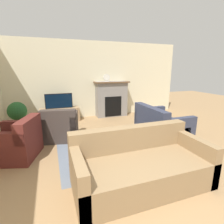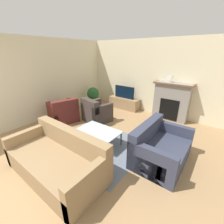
{
  "view_description": "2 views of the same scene",
  "coord_description": "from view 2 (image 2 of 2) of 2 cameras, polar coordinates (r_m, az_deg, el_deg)",
  "views": [
    {
      "loc": [
        -0.96,
        -1.29,
        1.74
      ],
      "look_at": [
        0.41,
        2.59,
        0.72
      ],
      "focal_mm": 28.0,
      "sensor_mm": 36.0,
      "label": 1
    },
    {
      "loc": [
        2.52,
        -0.39,
        2.25
      ],
      "look_at": [
        0.37,
        2.44,
        0.81
      ],
      "focal_mm": 24.0,
      "sensor_mm": 36.0,
      "label": 2
    }
  ],
  "objects": [
    {
      "name": "armchair_accent",
      "position": [
        5.16,
        -6.02,
        -0.28
      ],
      "size": [
        0.96,
        0.93,
        0.82
      ],
      "rotation": [
        0.0,
        0.0,
        2.93
      ],
      "color": "#3D332D",
      "rests_on": "ground_plane"
    },
    {
      "name": "tv",
      "position": [
        6.24,
        4.71,
        7.55
      ],
      "size": [
        0.88,
        0.06,
        0.49
      ],
      "color": "black",
      "rests_on": "tv_stand"
    },
    {
      "name": "coffee_table",
      "position": [
        3.86,
        -5.24,
        -7.49
      ],
      "size": [
        1.08,
        0.68,
        0.39
      ],
      "color": "#333338",
      "rests_on": "ground_plane"
    },
    {
      "name": "couch_sectional",
      "position": [
        3.24,
        -19.93,
        -16.84
      ],
      "size": [
        2.05,
        0.99,
        0.82
      ],
      "color": "#8C704C",
      "rests_on": "ground_plane"
    },
    {
      "name": "couch_loveseat",
      "position": [
        3.51,
        17.71,
        -13.13
      ],
      "size": [
        0.94,
        1.36,
        0.82
      ],
      "rotation": [
        0.0,
        0.0,
        1.57
      ],
      "color": "#33384C",
      "rests_on": "ground_plane"
    },
    {
      "name": "tv_stand",
      "position": [
        6.37,
        4.59,
        3.42
      ],
      "size": [
        1.3,
        0.4,
        0.46
      ],
      "color": "#997A56",
      "rests_on": "ground_plane"
    },
    {
      "name": "mantel_clock",
      "position": [
        5.47,
        20.98,
        12.01
      ],
      "size": [
        0.23,
        0.07,
        0.26
      ],
      "color": "beige",
      "rests_on": "fireplace"
    },
    {
      "name": "wall_back",
      "position": [
        6.04,
        12.44,
        12.93
      ],
      "size": [
        7.84,
        0.06,
        2.7
      ],
      "color": "beige",
      "rests_on": "ground_plane"
    },
    {
      "name": "potted_plant",
      "position": [
        6.48,
        -7.21,
        6.63
      ],
      "size": [
        0.51,
        0.51,
        0.85
      ],
      "color": "#AD704C",
      "rests_on": "ground_plane"
    },
    {
      "name": "area_rug",
      "position": [
        4.01,
        -5.58,
        -12.2
      ],
      "size": [
        2.28,
        1.88,
        0.0
      ],
      "color": "slate",
      "rests_on": "ground_plane"
    },
    {
      "name": "wall_left",
      "position": [
        5.81,
        -22.84,
        11.43
      ],
      "size": [
        0.06,
        7.99,
        2.7
      ],
      "color": "beige",
      "rests_on": "ground_plane"
    },
    {
      "name": "armchair_by_window",
      "position": [
        5.39,
        -17.96,
        -0.32
      ],
      "size": [
        1.02,
        1.05,
        0.82
      ],
      "rotation": [
        0.0,
        0.0,
        -1.86
      ],
      "color": "#5B231E",
      "rests_on": "ground_plane"
    },
    {
      "name": "ground_plane",
      "position": [
        3.4,
        -34.87,
        -24.32
      ],
      "size": [
        20.0,
        20.0,
        0.0
      ],
      "primitive_type": "plane",
      "color": "#9E7A51"
    },
    {
      "name": "fireplace",
      "position": [
        5.58,
        21.72,
        4.03
      ],
      "size": [
        1.26,
        0.46,
        1.3
      ],
      "color": "gray",
      "rests_on": "ground_plane"
    }
  ]
}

